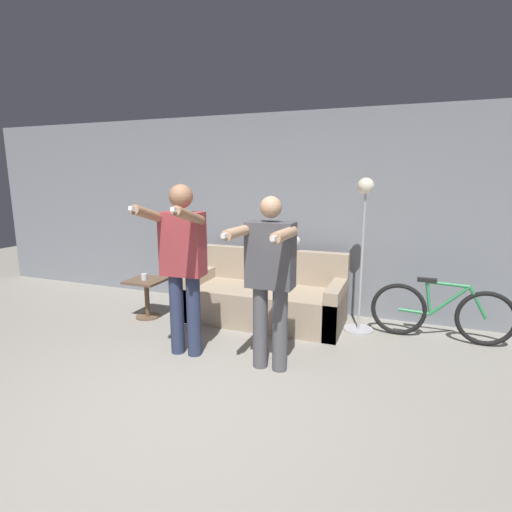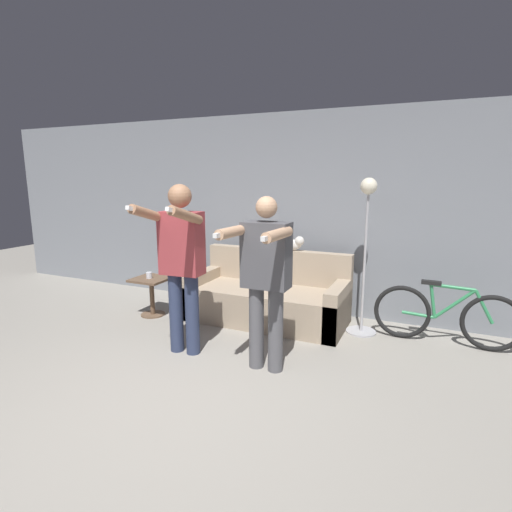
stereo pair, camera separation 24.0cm
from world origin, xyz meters
The scene contains 10 objects.
ground_plane centered at (0.00, 0.00, 0.00)m, with size 16.00×16.00×0.00m, color gray.
wall_back centered at (0.00, 2.84, 1.30)m, with size 10.00×0.05×2.60m.
couch centered at (-0.04, 2.24, 0.28)m, with size 1.95×0.85×0.86m.
person_left centered at (-0.47, 1.02, 1.00)m, with size 0.52×0.68×1.72m.
person_right centered at (0.43, 1.02, 0.93)m, with size 0.50×0.67×1.62m.
cat centered at (0.14, 2.56, 0.95)m, with size 0.45×0.12×0.19m.
floor_lamp centered at (1.11, 2.31, 1.16)m, with size 0.34×0.34×1.78m.
side_table centered at (-1.50, 1.81, 0.36)m, with size 0.44×0.44×0.50m.
cup centered at (-1.51, 1.79, 0.54)m, with size 0.07×0.07×0.08m.
bicycle centered at (1.97, 2.33, 0.32)m, with size 1.48×0.07×0.69m.
Camera 2 is at (1.77, -2.20, 1.78)m, focal length 28.00 mm.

